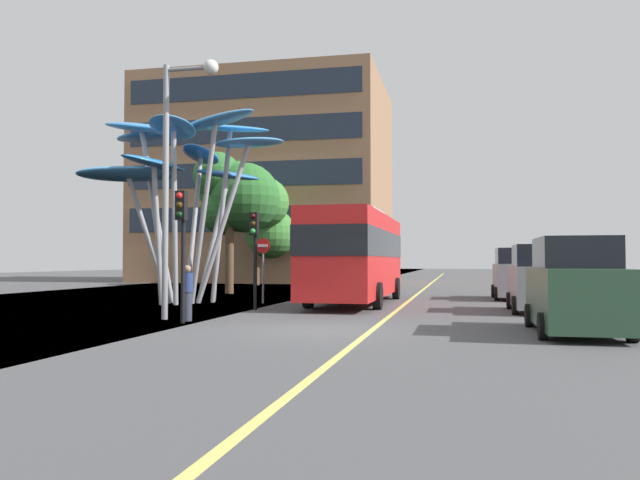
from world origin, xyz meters
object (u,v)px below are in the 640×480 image
object	(u,v)px
red_bus	(356,252)
traffic_light_kerb_near	(182,227)
pedestrian	(187,293)
car_parked_mid	(542,280)
car_parked_far	(517,275)
traffic_light_kerb_far	(254,239)
leaf_sculpture	(181,157)
street_lamp	(178,154)
no_entry_sign	(263,260)
car_parked_near	(575,288)

from	to	relation	value
red_bus	traffic_light_kerb_near	bearing A→B (deg)	-110.42
traffic_light_kerb_near	pedestrian	distance (m)	1.96
car_parked_mid	car_parked_far	world-z (taller)	car_parked_far
traffic_light_kerb_near	car_parked_mid	distance (m)	11.95
car_parked_far	traffic_light_kerb_far	bearing A→B (deg)	-138.42
leaf_sculpture	car_parked_far	size ratio (longest dim) A/B	1.91
red_bus	pedestrian	world-z (taller)	red_bus
car_parked_far	street_lamp	size ratio (longest dim) A/B	0.57
red_bus	street_lamp	world-z (taller)	street_lamp
red_bus	street_lamp	size ratio (longest dim) A/B	1.42
car_parked_mid	pedestrian	size ratio (longest dim) A/B	2.44
street_lamp	no_entry_sign	size ratio (longest dim) A/B	2.89
car_parked_near	no_entry_sign	size ratio (longest dim) A/B	1.72
traffic_light_kerb_far	street_lamp	xyz separation A→B (m)	(-1.09, -3.88, 2.38)
traffic_light_kerb_far	no_entry_sign	world-z (taller)	traffic_light_kerb_far
traffic_light_kerb_far	no_entry_sign	bearing A→B (deg)	102.60
car_parked_mid	street_lamp	xyz separation A→B (m)	(-10.76, -5.07, 3.80)
car_parked_near	street_lamp	xyz separation A→B (m)	(-10.75, 1.34, 3.79)
red_bus	car_parked_near	size ratio (longest dim) A/B	2.39
traffic_light_kerb_near	no_entry_sign	bearing A→B (deg)	92.08
traffic_light_kerb_near	street_lamp	size ratio (longest dim) A/B	0.48
leaf_sculpture	traffic_light_kerb_far	size ratio (longest dim) A/B	2.45
car_parked_near	pedestrian	size ratio (longest dim) A/B	2.82
no_entry_sign	traffic_light_kerb_near	bearing A→B (deg)	-87.92
traffic_light_kerb_far	car_parked_near	size ratio (longest dim) A/B	0.75
leaf_sculpture	no_entry_sign	xyz separation A→B (m)	(3.39, 0.48, -4.22)
no_entry_sign	car_parked_mid	bearing A→B (deg)	-12.09
traffic_light_kerb_near	car_parked_mid	xyz separation A→B (m)	(10.14, 6.14, -1.58)
traffic_light_kerb_near	car_parked_far	size ratio (longest dim) A/B	0.83
car_parked_near	no_entry_sign	bearing A→B (deg)	140.31
leaf_sculpture	car_parked_near	world-z (taller)	leaf_sculpture
leaf_sculpture	no_entry_sign	size ratio (longest dim) A/B	3.18
car_parked_near	car_parked_far	bearing A→B (deg)	90.70
traffic_light_kerb_near	pedestrian	bearing A→B (deg)	101.62
car_parked_mid	car_parked_near	bearing A→B (deg)	-90.14
traffic_light_kerb_near	no_entry_sign	distance (m)	8.42
no_entry_sign	street_lamp	bearing A→B (deg)	-92.54
street_lamp	pedestrian	world-z (taller)	street_lamp
red_bus	street_lamp	bearing A→B (deg)	-116.55
leaf_sculpture	traffic_light_kerb_near	bearing A→B (deg)	-64.90
car_parked_near	pedestrian	bearing A→B (deg)	174.65
leaf_sculpture	traffic_light_kerb_near	distance (m)	9.33
car_parked_mid	no_entry_sign	size ratio (longest dim) A/B	1.49
red_bus	traffic_light_kerb_near	world-z (taller)	red_bus
leaf_sculpture	pedestrian	world-z (taller)	leaf_sculpture
car_parked_mid	car_parked_far	xyz separation A→B (m)	(-0.18, 7.23, 0.02)
no_entry_sign	traffic_light_kerb_far	bearing A→B (deg)	-77.40
car_parked_far	no_entry_sign	bearing A→B (deg)	-154.06
car_parked_mid	street_lamp	bearing A→B (deg)	-154.76
car_parked_far	street_lamp	distance (m)	16.66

